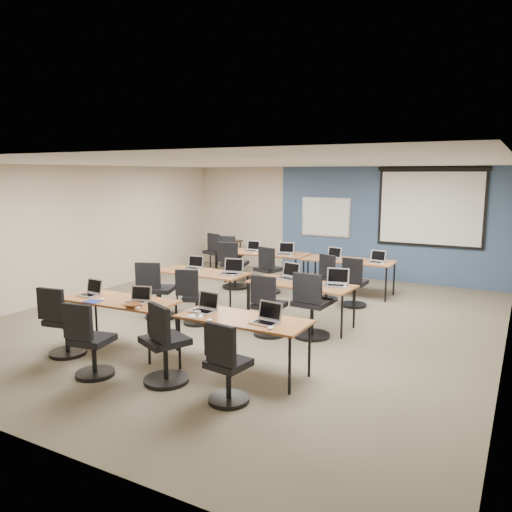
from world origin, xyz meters
The scene contains 58 objects.
floor centered at (0.00, 0.00, 0.00)m, with size 8.00×9.00×0.02m, color #6B6354.
ceiling centered at (0.00, 0.00, 2.70)m, with size 8.00×9.00×0.02m, color white.
wall_back centered at (0.00, 4.50, 1.35)m, with size 8.00×0.04×2.70m, color beige.
wall_front centered at (0.00, -4.50, 1.35)m, with size 8.00×0.04×2.70m, color beige.
wall_left centered at (-4.00, 0.00, 1.35)m, with size 0.04×9.00×2.70m, color beige.
wall_right centered at (4.00, 0.00, 1.35)m, with size 0.04×9.00×2.70m, color beige.
blue_accent_panel centered at (1.25, 4.47, 1.35)m, with size 5.50×0.04×2.70m, color #3D5977.
whiteboard centered at (-0.30, 4.43, 1.45)m, with size 1.28×0.03×0.98m.
projector_screen centered at (2.20, 4.41, 1.89)m, with size 2.40×0.10×1.82m.
training_table_front_left centered at (-0.96, -2.12, 0.68)m, with size 1.72×0.72×0.73m.
training_table_front_right centered at (1.09, -2.07, 0.68)m, with size 1.70×0.71×0.73m.
training_table_mid_left centered at (-1.11, 0.17, 0.68)m, with size 1.75×0.73×0.73m.
training_table_mid_right centered at (0.92, 0.14, 0.68)m, with size 1.77×0.74×0.73m.
training_table_back_left centered at (-1.10, 2.74, 0.69)m, with size 1.93×0.80×0.73m.
training_table_back_right centered at (0.89, 2.72, 0.69)m, with size 1.89×0.79×0.73m.
laptop_0 centered at (-1.51, -2.14, 0.79)m, with size 0.31×0.26×0.23m.
mouse_0 centered at (-1.15, -2.27, 0.74)m, with size 0.05×0.09×0.03m, color white.
task_chair_0 centered at (-1.43, -2.75, 0.41)m, with size 0.52×0.52×1.00m.
laptop_1 centered at (-0.59, -2.14, 0.79)m, with size 0.30×0.26×0.23m.
mouse_1 centered at (-0.38, -2.38, 0.74)m, with size 0.06×0.10×0.03m, color white.
task_chair_1 centered at (-0.53, -3.10, 0.40)m, with size 0.49×0.49×0.97m.
laptop_2 centered at (0.49, -2.04, 0.79)m, with size 0.33×0.28×0.25m.
mouse_2 centered at (0.79, -2.38, 0.74)m, with size 0.06×0.10×0.03m, color white.
task_chair_2 centered at (0.42, -2.82, 0.43)m, with size 0.59×0.56×1.03m.
laptop_3 centered at (1.45, -2.11, 0.79)m, with size 0.33×0.28×0.25m.
mouse_3 centered at (1.60, -2.30, 0.74)m, with size 0.06×0.10×0.04m, color white.
task_chair_3 centered at (1.37, -2.91, 0.39)m, with size 0.47×0.47×0.95m.
laptop_4 centered at (-1.42, 0.34, 0.79)m, with size 0.31×0.27×0.24m.
mouse_4 centered at (-1.17, 0.15, 0.74)m, with size 0.06×0.10×0.03m, color white.
task_chair_4 centered at (-1.47, -0.68, 0.42)m, with size 0.57×0.54×1.02m.
laptop_5 centered at (-0.51, 0.25, 0.80)m, with size 0.36×0.31×0.27m.
mouse_5 centered at (-0.37, 0.10, 0.74)m, with size 0.06×0.09×0.03m, color white.
task_chair_5 centered at (-0.69, -0.65, 0.39)m, with size 0.50×0.47×0.96m.
laptop_6 centered at (0.58, 0.38, 0.80)m, with size 0.36×0.31×0.27m.
mouse_6 centered at (0.87, 0.14, 0.74)m, with size 0.06×0.10×0.04m, color white.
task_chair_6 centered at (0.69, -0.60, 0.41)m, with size 0.51×0.51×0.99m.
laptop_7 centered at (1.48, 0.27, 0.80)m, with size 0.36×0.31×0.27m.
mouse_7 centered at (1.67, 0.16, 0.74)m, with size 0.06×0.09×0.03m, color white.
task_chair_7 centered at (1.31, -0.36, 0.44)m, with size 0.58×0.58×1.05m.
laptop_8 centered at (-1.49, 2.77, 0.79)m, with size 0.31×0.27×0.24m.
mouse_8 centered at (-1.21, 2.45, 0.74)m, with size 0.06×0.10×0.03m, color white.
task_chair_8 centered at (-1.52, 1.97, 0.44)m, with size 0.58×0.58×1.05m.
laptop_9 centered at (-0.61, 2.73, 0.79)m, with size 0.35×0.30×0.26m.
mouse_9 centered at (-0.35, 2.49, 0.74)m, with size 0.06×0.09×0.03m, color white.
task_chair_9 centered at (-0.63, 1.94, 0.42)m, with size 0.54×0.53×1.01m.
laptop_10 centered at (0.56, 2.66, 0.79)m, with size 0.32×0.27×0.25m.
mouse_10 centered at (0.67, 2.57, 0.74)m, with size 0.06×0.09×0.03m, color white.
task_chair_10 centered at (0.71, 1.90, 0.40)m, with size 0.51×0.48×0.96m.
laptop_11 centered at (1.50, 2.69, 0.79)m, with size 0.32×0.27×0.24m.
mouse_11 centered at (1.65, 2.52, 0.74)m, with size 0.07×0.10×0.04m, color white.
task_chair_11 centered at (1.32, 1.73, 0.40)m, with size 0.48×0.48×0.97m.
blue_mousepad centered at (-1.20, -2.40, 0.73)m, with size 0.22×0.19×0.01m, color navy.
snack_bowl centered at (-0.48, -2.36, 0.76)m, with size 0.23×0.23×0.06m, color brown.
snack_plate centered at (0.53, -2.32, 0.74)m, with size 0.19×0.19×0.01m, color white.
coffee_cup centered at (0.58, -2.33, 0.77)m, with size 0.07×0.07×0.06m, color silver.
utility_table centered at (-3.02, 4.02, 0.65)m, with size 0.86×0.48×0.75m.
spare_chair_a centered at (-2.35, 3.26, 0.41)m, with size 0.51×0.51×0.99m.
spare_chair_b centered at (-2.82, 3.23, 0.43)m, with size 0.59×0.56×1.04m.
Camera 1 is at (4.16, -7.32, 2.53)m, focal length 35.00 mm.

